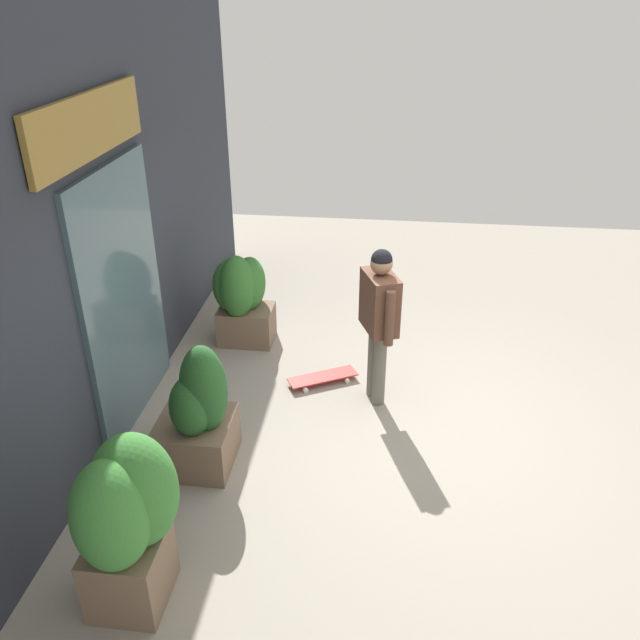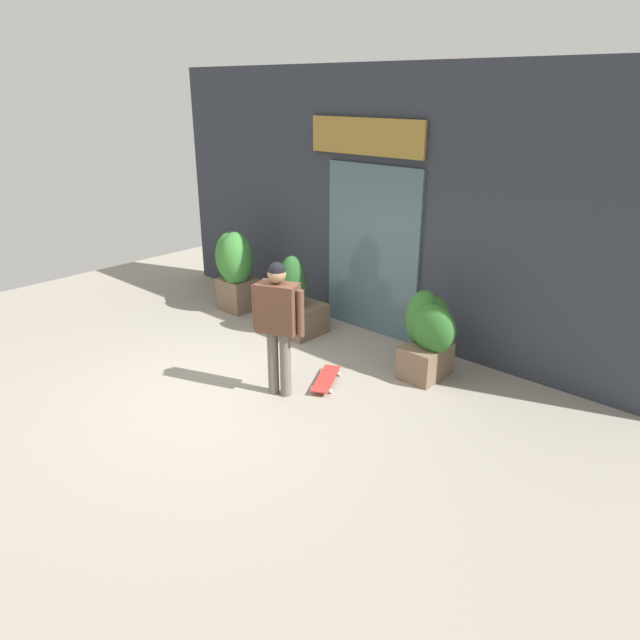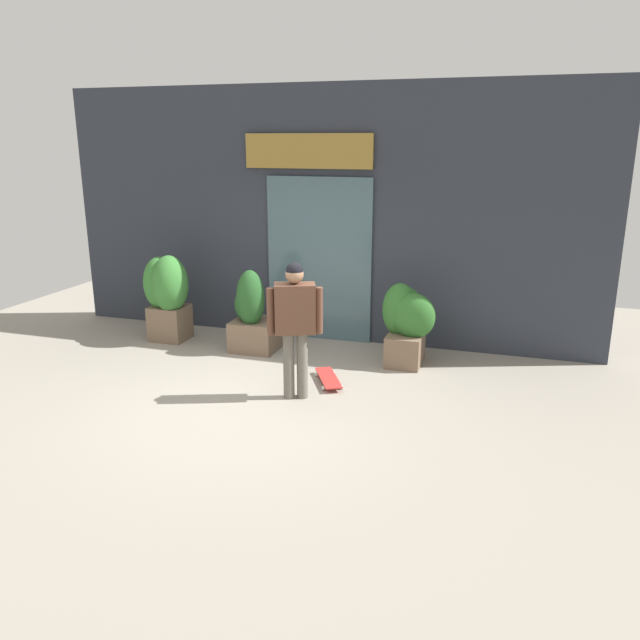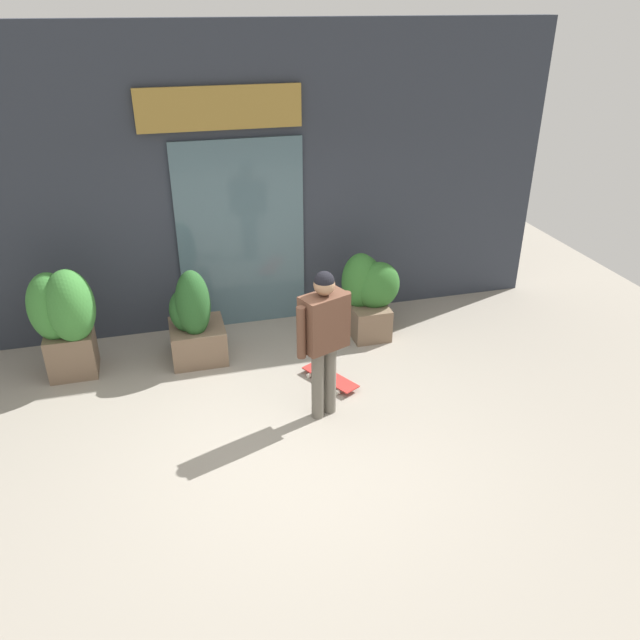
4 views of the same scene
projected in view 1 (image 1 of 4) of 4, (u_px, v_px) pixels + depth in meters
name	position (u px, v px, depth m)	size (l,w,h in m)	color
ground_plane	(402.00, 426.00, 6.23)	(12.00, 12.00, 0.00)	gray
building_facade	(98.00, 232.00, 5.64)	(8.26, 0.31, 3.75)	#2D333D
skateboarder	(379.00, 312.00, 6.18)	(0.61, 0.41, 1.64)	#666056
skateboard	(323.00, 377.00, 6.88)	(0.54, 0.75, 0.08)	red
planter_box_left	(241.00, 295.00, 7.43)	(0.74, 0.68, 1.11)	brown
planter_box_right	(198.00, 418.00, 5.52)	(0.65, 0.65, 1.20)	brown
planter_box_mid	(126.00, 518.00, 4.17)	(0.73, 0.62, 1.33)	brown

